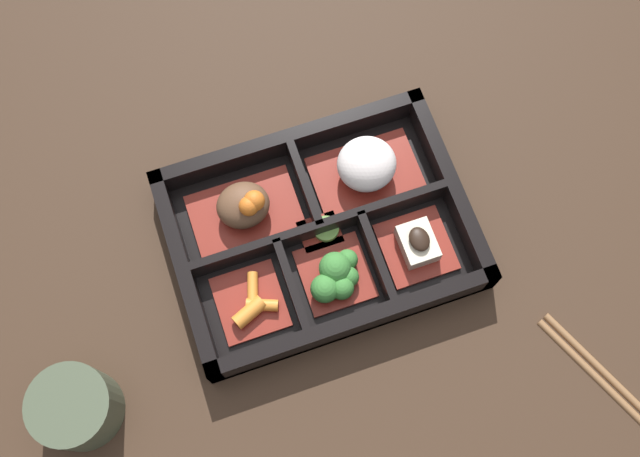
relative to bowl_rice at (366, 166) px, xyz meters
The scene contains 11 objects.
ground_plane 0.08m from the bowl_rice, 145.16° to the right, with size 3.00×3.00×0.00m, color #382619.
bento_base 0.08m from the bowl_rice, 145.16° to the right, with size 0.29×0.21×0.01m.
bento_rim 0.08m from the bowl_rice, 144.08° to the right, with size 0.29×0.21×0.04m.
bowl_stew 0.13m from the bowl_rice, behind, with size 0.11×0.07×0.05m.
bowl_rice is the anchor object (origin of this frame).
bowl_carrots 0.18m from the bowl_rice, 148.41° to the right, with size 0.06×0.07×0.02m.
bowl_greens 0.12m from the bowl_rice, 124.60° to the right, with size 0.07×0.07×0.04m.
bowl_tofu 0.09m from the bowl_rice, 77.08° to the right, with size 0.07×0.07×0.03m.
bowl_pickles 0.08m from the bowl_rice, 142.57° to the right, with size 0.04×0.03×0.01m.
tea_cup 0.36m from the bowl_rice, 157.58° to the right, with size 0.08×0.08×0.06m.
chopsticks 0.33m from the bowl_rice, 61.97° to the right, with size 0.10×0.20×0.01m.
Camera 1 is at (-0.08, -0.22, 0.72)m, focal length 42.00 mm.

